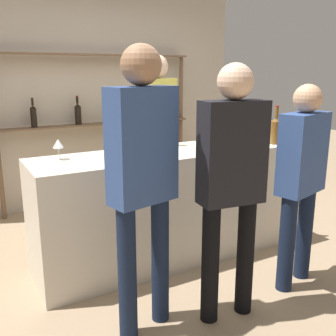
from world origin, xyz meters
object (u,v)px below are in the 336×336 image
counter_bottle_1 (243,132)px  server_behind_counter (157,125)px  counter_bottle_5 (157,139)px  wine_glass (58,144)px  customer_right (301,172)px  counter_bottle_4 (129,142)px  customer_center (232,175)px  counter_bottle_3 (219,134)px  customer_left (143,169)px  counter_bottle_2 (276,130)px  counter_bottle_0 (174,133)px

counter_bottle_1 → server_behind_counter: size_ratio=0.18×
counter_bottle_5 → wine_glass: (-0.77, 0.17, -0.00)m
counter_bottle_5 → customer_right: customer_right is taller
counter_bottle_4 → server_behind_counter: (0.65, 0.75, 0.01)m
counter_bottle_1 → server_behind_counter: (-0.48, 0.82, 0.00)m
counter_bottle_5 → customer_center: bearing=-87.4°
counter_bottle_3 → counter_bottle_1: bearing=-1.4°
counter_bottle_4 → customer_left: bearing=-108.5°
wine_glass → counter_bottle_4: bearing=-14.1°
counter_bottle_2 → counter_bottle_4: size_ratio=1.17×
customer_right → server_behind_counter: 1.70m
counter_bottle_1 → wine_glass: bearing=173.0°
counter_bottle_3 → server_behind_counter: size_ratio=0.18×
customer_right → customer_center: 0.74m
counter_bottle_1 → wine_glass: size_ratio=1.99×
counter_bottle_3 → counter_bottle_5: 0.62m
customer_right → customer_center: (-0.73, -0.08, 0.10)m
counter_bottle_4 → counter_bottle_5: size_ratio=0.93×
counter_bottle_3 → counter_bottle_4: bearing=175.8°
customer_right → server_behind_counter: size_ratio=0.86×
counter_bottle_4 → counter_bottle_5: (0.23, -0.03, 0.01)m
counter_bottle_2 → customer_left: 1.81m
customer_right → customer_center: size_ratio=0.92×
customer_right → counter_bottle_1: bearing=-23.3°
counter_bottle_1 → counter_bottle_5: size_ratio=0.98×
customer_center → wine_glass: bearing=43.5°
counter_bottle_0 → counter_bottle_3: bearing=-40.8°
counter_bottle_3 → wine_glass: bearing=171.9°
customer_left → server_behind_counter: server_behind_counter is taller
customer_center → counter_bottle_3: bearing=-24.8°
counter_bottle_4 → customer_left: customer_left is taller
customer_left → customer_center: bearing=-118.1°
counter_bottle_1 → customer_left: size_ratio=0.18×
customer_left → customer_center: customer_left is taller
counter_bottle_4 → server_behind_counter: bearing=49.2°
server_behind_counter → customer_right: bearing=17.0°
counter_bottle_5 → counter_bottle_3: bearing=-2.7°
counter_bottle_0 → customer_left: size_ratio=0.18×
counter_bottle_3 → customer_right: size_ratio=0.21×
counter_bottle_0 → server_behind_counter: bearing=78.9°
counter_bottle_1 → customer_right: customer_right is taller
customer_right → counter_bottle_4: bearing=33.4°
counter_bottle_1 → counter_bottle_3: 0.28m
counter_bottle_2 → counter_bottle_4: counter_bottle_2 is taller
customer_center → server_behind_counter: size_ratio=0.94×
counter_bottle_2 → counter_bottle_5: (-1.18, 0.16, -0.01)m
server_behind_counter → wine_glass: bearing=-57.9°
counter_bottle_2 → customer_center: bearing=-145.3°
counter_bottle_1 → counter_bottle_4: size_ratio=1.05×
wine_glass → customer_right: bearing=-33.6°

